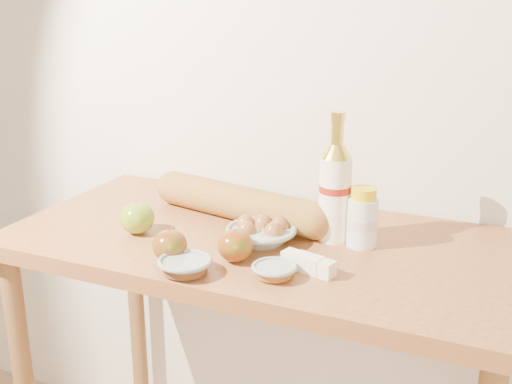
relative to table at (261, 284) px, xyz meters
The scene contains 12 objects.
back_wall 0.62m from the table, 90.00° to the left, with size 3.50×0.02×2.60m, color silver.
table is the anchor object (origin of this frame).
bourbon_bottle 0.30m from the table, 18.79° to the left, with size 0.10×0.10×0.30m.
cream_bottle 0.30m from the table, 11.17° to the left, with size 0.08×0.08×0.14m.
egg_bowl 0.15m from the table, 66.11° to the right, with size 0.20×0.20×0.06m.
baguette 0.21m from the table, 139.03° to the left, with size 0.54×0.19×0.09m.
apple_yellowgreen 0.34m from the table, 160.69° to the right, with size 0.08×0.08×0.08m.
apple_redgreen_front 0.29m from the table, 120.99° to the right, with size 0.10×0.10×0.07m.
apple_redgreen_right 0.22m from the table, 88.08° to the right, with size 0.08×0.08×0.07m.
sugar_bowl 0.29m from the table, 104.13° to the right, with size 0.14×0.14×0.03m.
syrup_bowl 0.26m from the table, 59.52° to the right, with size 0.10×0.10×0.03m.
butter_stick 0.25m from the table, 39.09° to the right, with size 0.12×0.06×0.04m.
Camera 1 is at (0.56, -0.11, 1.47)m, focal length 45.00 mm.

